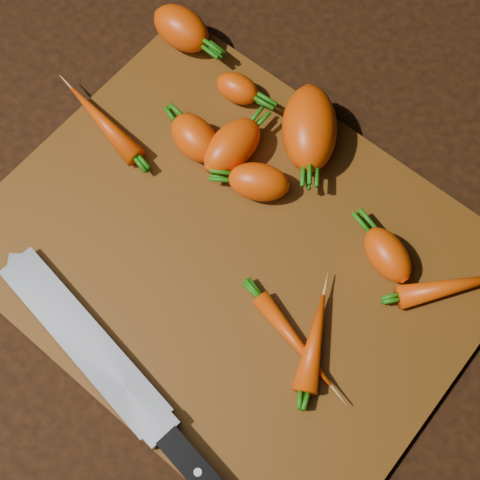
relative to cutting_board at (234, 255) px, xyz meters
The scene contains 14 objects.
ground 0.01m from the cutting_board, ahead, with size 2.00×2.00×0.01m, color black.
cutting_board is the anchor object (origin of this frame).
carrot_0 0.28m from the cutting_board, 142.41° to the left, with size 0.07×0.05×0.05m, color #CA3C04.
carrot_1 0.14m from the cutting_board, 148.32° to the left, with size 0.06×0.04×0.04m, color #CA3C04.
carrot_2 0.16m from the cutting_board, 98.07° to the left, with size 0.10×0.06×0.06m, color #CA3C04.
carrot_3 0.12m from the cutting_board, 130.55° to the left, with size 0.08×0.05×0.05m, color #CA3C04.
carrot_4 0.08m from the cutting_board, 109.87° to the left, with size 0.06×0.04×0.04m, color #CA3C04.
carrot_5 0.19m from the cutting_board, 128.48° to the left, with size 0.05×0.03×0.03m, color #CA3C04.
carrot_6 0.16m from the cutting_board, 36.28° to the left, with size 0.06×0.04×0.04m, color #CA3C04.
carrot_7 0.23m from the cutting_board, 29.31° to the left, with size 0.12×0.02×0.02m, color #CA3C04.
carrot_8 0.11m from the cutting_board, 18.27° to the right, with size 0.11×0.02×0.02m, color #CA3C04.
carrot_9 0.13m from the cutting_board, 11.57° to the right, with size 0.10×0.03×0.03m, color #CA3C04.
carrot_10 0.21m from the cutting_board, behind, with size 0.12×0.02×0.02m, color #CA3C04.
knife 0.17m from the cutting_board, 101.16° to the right, with size 0.37×0.08×0.02m.
Camera 1 is at (0.16, -0.18, 0.67)m, focal length 50.00 mm.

